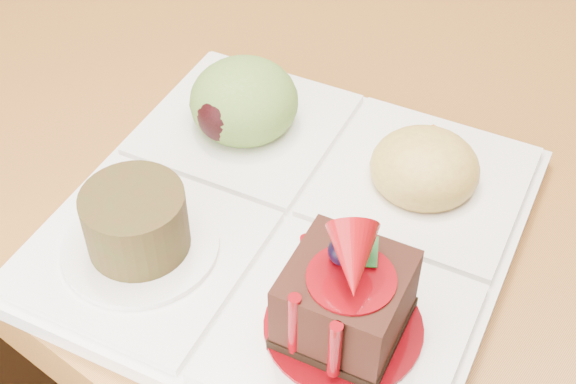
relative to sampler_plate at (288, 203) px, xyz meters
The scene contains 2 objects.
ground 1.08m from the sampler_plate, 102.06° to the left, with size 6.00×6.00×0.00m, color brown.
sampler_plate is the anchor object (origin of this frame).
Camera 1 is at (0.37, -1.02, 1.12)m, focal length 50.00 mm.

